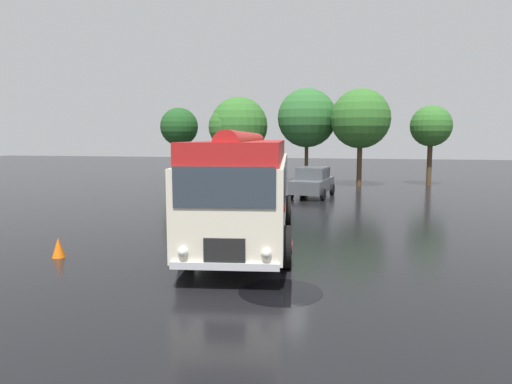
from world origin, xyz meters
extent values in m
plane|color=black|center=(0.00, 0.00, 0.00)|extent=(120.00, 120.00, 0.00)
cube|color=silver|center=(-0.72, 0.17, 1.60)|extent=(3.81, 10.24, 2.10)
cube|color=red|center=(-0.72, 0.17, 2.93)|extent=(3.58, 10.02, 0.56)
cylinder|color=red|center=(-0.72, 0.17, 3.19)|extent=(1.86, 9.50, 0.60)
cube|color=#2D3842|center=(0.50, 0.64, 2.17)|extent=(1.10, 7.93, 0.84)
cube|color=#2D3842|center=(-2.01, 0.30, 2.17)|extent=(1.10, 7.93, 0.84)
cube|color=red|center=(0.51, 0.54, 1.63)|extent=(1.12, 8.13, 0.12)
cube|color=red|center=(-1.99, 0.20, 1.63)|extent=(1.12, 8.13, 0.12)
cube|color=#2D3842|center=(-0.05, -4.80, 2.27)|extent=(2.19, 0.33, 0.88)
cube|color=black|center=(-0.05, -4.80, 0.90)|extent=(0.90, 0.18, 0.56)
cube|color=silver|center=(-0.05, -4.82, 0.57)|extent=(2.37, 0.42, 0.16)
sphere|color=white|center=(0.84, -4.69, 0.87)|extent=(0.22, 0.22, 0.22)
sphere|color=white|center=(-0.94, -4.93, 0.87)|extent=(0.22, 0.22, 0.22)
cylinder|color=black|center=(0.98, -2.73, 0.55)|extent=(0.42, 1.13, 1.10)
cylinder|color=red|center=(0.98, -2.73, 0.55)|extent=(0.37, 0.42, 0.39)
cylinder|color=black|center=(-1.59, -3.07, 0.55)|extent=(0.42, 1.13, 1.10)
cylinder|color=red|center=(-1.59, -3.07, 0.55)|extent=(0.37, 0.42, 0.39)
cylinder|color=black|center=(0.19, 3.22, 0.55)|extent=(0.42, 1.13, 1.10)
cylinder|color=red|center=(0.19, 3.22, 0.55)|extent=(0.37, 0.42, 0.39)
cylinder|color=black|center=(-2.39, 2.88, 0.55)|extent=(0.42, 1.13, 1.10)
cylinder|color=red|center=(-2.39, 2.88, 0.55)|extent=(0.37, 0.42, 0.39)
cube|color=navy|center=(-2.16, 11.73, 0.67)|extent=(2.25, 4.39, 0.70)
cube|color=navy|center=(-2.18, 11.88, 1.34)|extent=(1.77, 2.36, 0.64)
cube|color=#2D3842|center=(-1.42, 11.98, 1.34)|extent=(0.28, 1.92, 0.50)
cube|color=#2D3842|center=(-2.93, 11.78, 1.34)|extent=(0.28, 1.92, 0.50)
cylinder|color=black|center=(-1.11, 10.56, 0.32)|extent=(0.28, 0.66, 0.64)
cylinder|color=black|center=(-2.85, 10.32, 0.32)|extent=(0.28, 0.66, 0.64)
cylinder|color=black|center=(-1.46, 13.14, 0.32)|extent=(0.28, 0.66, 0.64)
cylinder|color=black|center=(-3.20, 12.90, 0.32)|extent=(0.28, 0.66, 0.64)
cube|color=#4C5156|center=(0.44, 11.56, 0.67)|extent=(2.27, 4.40, 0.70)
cube|color=#4C5156|center=(0.47, 11.70, 1.34)|extent=(1.79, 2.37, 0.64)
cube|color=#2D3842|center=(1.22, 11.60, 1.34)|extent=(0.29, 1.92, 0.50)
cube|color=#2D3842|center=(-0.28, 11.81, 1.34)|extent=(0.29, 1.92, 0.50)
cylinder|color=black|center=(1.13, 10.14, 0.32)|extent=(0.29, 0.66, 0.64)
cylinder|color=black|center=(-0.61, 10.39, 0.32)|extent=(0.29, 0.66, 0.64)
cylinder|color=black|center=(1.50, 12.72, 0.32)|extent=(0.29, 0.66, 0.64)
cylinder|color=black|center=(-0.24, 12.97, 0.32)|extent=(0.29, 0.66, 0.64)
cube|color=#B2B7BC|center=(-5.24, 12.56, 1.45)|extent=(2.12, 4.00, 2.10)
cube|color=gray|center=(-5.33, 9.66, 1.20)|extent=(1.95, 1.80, 1.60)
cube|color=#2D3842|center=(-5.35, 8.78, 1.48)|extent=(1.70, 0.08, 0.72)
cylinder|color=black|center=(-4.28, 9.68, 0.40)|extent=(0.26, 0.81, 0.80)
cylinder|color=black|center=(-6.36, 9.75, 0.40)|extent=(0.26, 0.81, 0.80)
cylinder|color=black|center=(-4.17, 13.25, 0.40)|extent=(0.26, 0.81, 0.80)
cylinder|color=black|center=(-6.25, 13.31, 0.40)|extent=(0.26, 0.81, 0.80)
cylinder|color=#4C3823|center=(-10.43, 19.27, 1.53)|extent=(0.30, 0.30, 3.06)
sphere|color=#1E4C1E|center=(-10.43, 19.27, 4.14)|extent=(2.88, 2.88, 2.88)
sphere|color=#1E4C1E|center=(-10.44, 19.41, 4.07)|extent=(2.27, 2.27, 2.27)
cylinder|color=#4C3823|center=(-5.38, 17.94, 1.31)|extent=(0.31, 0.31, 2.61)
sphere|color=#336B28|center=(-5.38, 17.94, 4.15)|extent=(4.10, 4.10, 4.10)
sphere|color=#336B28|center=(-5.93, 17.55, 4.07)|extent=(3.05, 3.05, 3.05)
cylinder|color=#4C3823|center=(-0.63, 19.00, 1.57)|extent=(0.27, 0.27, 3.14)
sphere|color=#2D662D|center=(-0.63, 19.00, 4.71)|extent=(4.20, 4.20, 4.20)
sphere|color=#2D662D|center=(-0.47, 18.97, 4.95)|extent=(3.17, 3.17, 3.17)
cylinder|color=#4C3823|center=(3.09, 17.82, 1.54)|extent=(0.34, 0.34, 3.08)
sphere|color=#336B28|center=(3.09, 17.82, 4.58)|extent=(4.00, 4.00, 4.00)
sphere|color=#336B28|center=(3.56, 17.65, 4.33)|extent=(2.20, 2.20, 2.20)
cylinder|color=#4C3823|center=(7.84, 19.36, 1.53)|extent=(0.34, 0.34, 3.06)
sphere|color=#336B28|center=(7.84, 19.36, 4.11)|extent=(2.80, 2.80, 2.80)
sphere|color=#336B28|center=(7.71, 19.75, 4.34)|extent=(1.89, 1.89, 1.89)
cone|color=orange|center=(-5.35, -2.98, 0.28)|extent=(0.36, 0.36, 0.55)
cylinder|color=black|center=(1.14, -4.56, 0.00)|extent=(1.83, 1.83, 0.01)
camera|label=1|loc=(2.57, -13.98, 3.31)|focal=32.00mm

